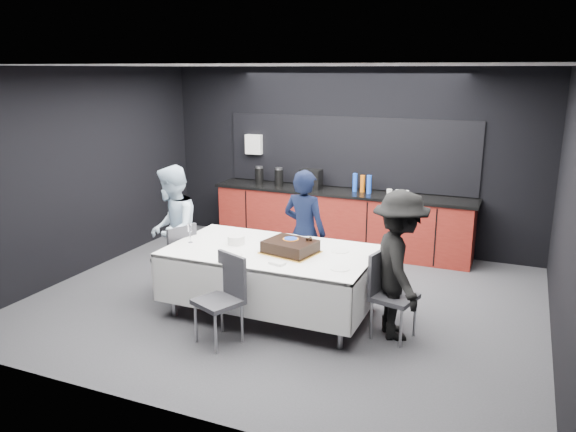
% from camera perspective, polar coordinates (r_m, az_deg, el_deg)
% --- Properties ---
extents(ground, '(6.00, 6.00, 0.00)m').
position_cam_1_polar(ground, '(7.00, -0.32, -8.54)').
color(ground, '#3F3F44').
rests_on(ground, ground).
extents(room_shell, '(6.04, 5.04, 2.82)m').
position_cam_1_polar(room_shell, '(6.49, -0.35, 6.71)').
color(room_shell, white).
rests_on(room_shell, ground).
extents(kitchenette, '(4.10, 0.64, 2.05)m').
position_cam_1_polar(kitchenette, '(8.80, 5.29, 0.04)').
color(kitchenette, maroon).
rests_on(kitchenette, ground).
extents(party_table, '(2.32, 1.32, 0.78)m').
position_cam_1_polar(party_table, '(6.42, -1.75, -4.58)').
color(party_table, '#99999E').
rests_on(party_table, ground).
extents(cake_assembly, '(0.65, 0.57, 0.18)m').
position_cam_1_polar(cake_assembly, '(6.23, 0.24, -3.15)').
color(cake_assembly, gold).
rests_on(cake_assembly, party_table).
extents(plate_stack, '(0.20, 0.20, 0.10)m').
position_cam_1_polar(plate_stack, '(6.58, -5.29, -2.42)').
color(plate_stack, white).
rests_on(plate_stack, party_table).
extents(loose_plate_near, '(0.18, 0.18, 0.01)m').
position_cam_1_polar(loose_plate_near, '(6.22, -5.46, -3.89)').
color(loose_plate_near, white).
rests_on(loose_plate_near, party_table).
extents(loose_plate_right_a, '(0.21, 0.21, 0.01)m').
position_cam_1_polar(loose_plate_right_a, '(6.34, 5.30, -3.52)').
color(loose_plate_right_a, white).
rests_on(loose_plate_right_a, party_table).
extents(loose_plate_right_b, '(0.20, 0.20, 0.01)m').
position_cam_1_polar(loose_plate_right_b, '(5.79, 5.28, -5.33)').
color(loose_plate_right_b, white).
rests_on(loose_plate_right_b, party_table).
extents(loose_plate_far, '(0.21, 0.21, 0.01)m').
position_cam_1_polar(loose_plate_far, '(6.67, 0.79, -2.55)').
color(loose_plate_far, white).
rests_on(loose_plate_far, party_table).
extents(fork_pile, '(0.19, 0.14, 0.03)m').
position_cam_1_polar(fork_pile, '(5.90, -1.11, -4.79)').
color(fork_pile, white).
rests_on(fork_pile, party_table).
extents(champagne_flute, '(0.06, 0.06, 0.22)m').
position_cam_1_polar(champagne_flute, '(6.68, -9.94, -1.36)').
color(champagne_flute, white).
rests_on(champagne_flute, party_table).
extents(chair_left, '(0.54, 0.54, 0.92)m').
position_cam_1_polar(chair_left, '(7.08, -11.15, -3.90)').
color(chair_left, '#333338').
rests_on(chair_left, ground).
extents(chair_right, '(0.51, 0.51, 0.92)m').
position_cam_1_polar(chair_right, '(6.02, 10.09, -7.23)').
color(chair_right, '#333338').
rests_on(chair_right, ground).
extents(chair_near, '(0.55, 0.55, 0.92)m').
position_cam_1_polar(chair_near, '(5.87, -6.50, -7.69)').
color(chair_near, '#333338').
rests_on(chair_near, ground).
extents(person_center, '(0.63, 0.46, 1.58)m').
position_cam_1_polar(person_center, '(6.99, 1.68, -1.67)').
color(person_center, black).
rests_on(person_center, ground).
extents(person_left, '(0.87, 0.96, 1.62)m').
position_cam_1_polar(person_left, '(7.16, -11.62, -1.40)').
color(person_left, silver).
rests_on(person_left, ground).
extents(person_right, '(0.98, 1.18, 1.58)m').
position_cam_1_polar(person_right, '(5.95, 11.22, -4.94)').
color(person_right, black).
rests_on(person_right, ground).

